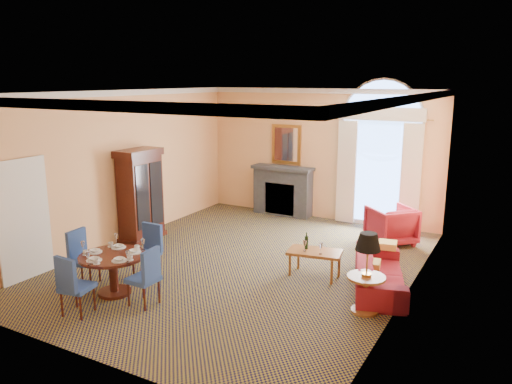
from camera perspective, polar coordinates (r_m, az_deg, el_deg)
The scene contains 12 objects.
ground at distance 9.53m, azimuth -1.47°, elevation -8.23°, with size 7.50×7.50×0.00m, color #121137.
room_envelope at distance 9.53m, azimuth 0.35°, elevation 7.32°, with size 6.04×7.52×3.45m.
armoire at distance 11.02m, azimuth -13.07°, elevation -0.48°, with size 0.57×1.00×1.97m.
dining_table at distance 8.43m, azimuth -16.04°, elevation -7.91°, with size 1.06×1.07×0.87m.
dining_chair_north at distance 9.03m, azimuth -12.10°, elevation -6.14°, with size 0.46×0.46×0.94m.
dining_chair_south at distance 7.84m, azimuth -20.31°, elevation -9.64°, with size 0.49×0.49×0.94m.
dining_chair_east at distance 7.86m, azimuth -12.36°, elevation -9.07°, with size 0.45×0.44×0.94m.
dining_chair_west at distance 9.01m, azimuth -19.37°, elevation -6.65°, with size 0.53×0.53×0.94m.
sofa at distance 8.64m, azimuth 13.95°, elevation -8.84°, with size 1.99×0.78×0.58m, color maroon.
armchair at distance 10.94m, azimuth 15.19°, elevation -3.68°, with size 0.86×0.88×0.80m, color maroon.
coffee_table at distance 8.89m, azimuth 6.67°, elevation -6.92°, with size 1.01×0.68×0.77m.
side_table at distance 7.59m, azimuth 12.59°, elevation -7.88°, with size 0.57×0.57×1.21m.
Camera 1 is at (4.51, -7.67, 3.43)m, focal length 35.00 mm.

